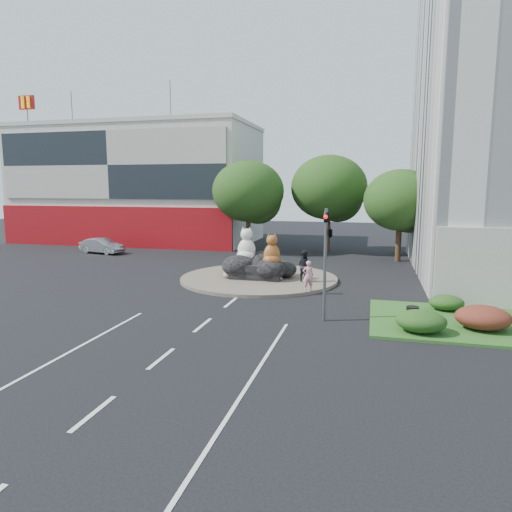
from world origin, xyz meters
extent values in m
plane|color=black|center=(0.00, 0.00, 0.00)|extent=(120.00, 120.00, 0.00)
cylinder|color=brown|center=(0.00, 10.00, 0.10)|extent=(10.00, 10.00, 0.20)
cube|color=beige|center=(-18.00, 28.00, 6.00)|extent=(25.00, 12.00, 12.00)
cube|color=maroon|center=(-18.00, 21.95, 2.00)|extent=(25.00, 0.30, 4.00)
cube|color=#B2AD9E|center=(-18.00, 21.90, 8.00)|extent=(24.00, 0.15, 6.50)
cube|color=beige|center=(-18.00, 28.00, 12.20)|extent=(25.20, 12.20, 0.40)
cylinder|color=#595B60|center=(-26.00, 28.00, 14.40)|extent=(0.10, 0.10, 4.00)
cylinder|color=#595B60|center=(-15.00, 30.00, 14.90)|extent=(0.10, 0.10, 5.00)
cube|color=maroon|center=(-28.50, 24.00, 14.60)|extent=(1.80, 0.25, 1.40)
cube|color=#29541C|center=(12.00, 3.00, 0.06)|extent=(10.00, 6.00, 0.12)
cylinder|color=#382314|center=(-4.00, 22.00, 1.87)|extent=(0.44, 0.44, 3.74)
ellipsoid|color=#173D13|center=(-4.00, 22.00, 5.53)|extent=(6.46, 6.46, 5.49)
sphere|color=#173D13|center=(-3.20, 22.50, 4.68)|extent=(4.25, 4.25, 4.25)
sphere|color=#173D13|center=(-4.70, 21.70, 4.93)|extent=(3.74, 3.74, 3.74)
cylinder|color=#382314|center=(3.00, 24.00, 1.98)|extent=(0.44, 0.44, 3.96)
ellipsoid|color=#173D13|center=(3.00, 24.00, 5.85)|extent=(6.84, 6.84, 5.81)
sphere|color=#173D13|center=(3.80, 24.50, 4.95)|extent=(4.50, 4.50, 4.50)
sphere|color=#173D13|center=(2.30, 23.70, 5.22)|extent=(3.96, 3.96, 3.96)
cylinder|color=#382314|center=(9.00, 20.00, 1.65)|extent=(0.44, 0.44, 3.30)
ellipsoid|color=#173D13|center=(9.00, 20.00, 4.88)|extent=(5.70, 5.70, 4.84)
sphere|color=#173D13|center=(9.80, 20.50, 4.12)|extent=(3.75, 3.75, 3.75)
sphere|color=#173D13|center=(8.30, 19.70, 4.35)|extent=(3.30, 3.30, 3.30)
ellipsoid|color=#173D13|center=(9.00, 1.00, 0.57)|extent=(2.00, 1.60, 0.90)
ellipsoid|color=#4B2214|center=(11.50, 2.00, 0.61)|extent=(2.20, 1.76, 0.99)
ellipsoid|color=#173D13|center=(10.50, 4.80, 0.48)|extent=(1.60, 1.28, 0.72)
cylinder|color=#595B60|center=(5.00, 2.00, 2.50)|extent=(0.14, 0.14, 5.00)
imported|color=black|center=(5.00, 2.00, 4.20)|extent=(0.21, 0.26, 1.30)
imported|color=black|center=(5.20, 2.00, 4.00)|extent=(0.26, 1.24, 0.50)
sphere|color=red|center=(5.00, 1.82, 4.65)|extent=(0.18, 0.18, 0.18)
cylinder|color=#595B60|center=(13.00, 8.00, 4.00)|extent=(0.18, 0.18, 8.00)
cylinder|color=#595B60|center=(12.00, 8.00, 8.00)|extent=(2.00, 0.12, 0.12)
cube|color=silver|center=(11.00, 8.00, 7.90)|extent=(0.50, 0.22, 0.12)
imported|color=pink|center=(3.60, 6.85, 1.05)|extent=(0.72, 0.59, 1.70)
imported|color=black|center=(3.01, 9.31, 1.16)|extent=(1.16, 1.07, 1.91)
imported|color=#A1A4A9|center=(-16.47, 17.87, 0.68)|extent=(4.36, 2.21, 1.37)
cylinder|color=black|center=(8.76, 2.15, 0.49)|extent=(0.55, 0.55, 0.74)
camera|label=1|loc=(6.97, -17.85, 5.94)|focal=32.00mm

